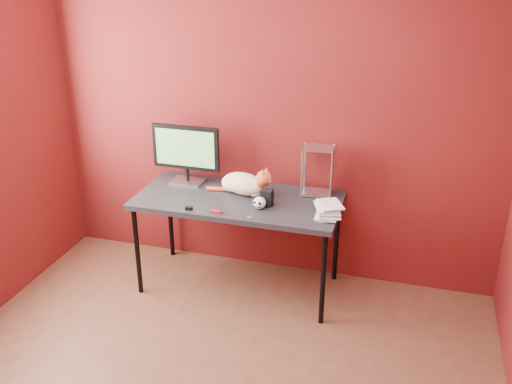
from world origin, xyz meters
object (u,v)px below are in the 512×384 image
(desk, at_px, (238,204))
(book_stack, at_px, (321,146))
(speaker, at_px, (267,198))
(monitor, at_px, (186,152))
(cat, at_px, (244,184))
(skull_mug, at_px, (259,203))

(desk, xyz_separation_m, book_stack, (0.61, -0.13, 0.55))
(desk, distance_m, book_stack, 0.84)
(speaker, distance_m, book_stack, 0.59)
(monitor, bearing_deg, speaker, -17.66)
(cat, distance_m, speaker, 0.26)
(monitor, distance_m, book_stack, 1.15)
(skull_mug, height_order, book_stack, book_stack)
(monitor, relative_size, book_stack, 0.53)
(cat, relative_size, skull_mug, 5.57)
(skull_mug, bearing_deg, book_stack, 10.30)
(cat, bearing_deg, monitor, -175.08)
(speaker, bearing_deg, desk, 166.60)
(desk, bearing_deg, skull_mug, -34.44)
(desk, distance_m, monitor, 0.59)
(cat, height_order, skull_mug, cat)
(cat, bearing_deg, speaker, -18.55)
(desk, bearing_deg, book_stack, -11.68)
(desk, bearing_deg, monitor, 160.26)
(cat, xyz_separation_m, speaker, (0.21, -0.14, -0.03))
(speaker, bearing_deg, monitor, 163.13)
(speaker, bearing_deg, book_stack, -8.65)
(desk, xyz_separation_m, cat, (0.02, 0.08, 0.13))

